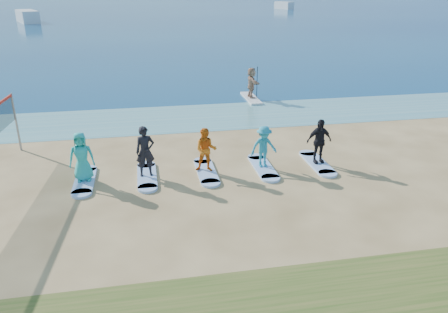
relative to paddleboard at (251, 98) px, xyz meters
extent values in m
plane|color=tan|center=(-5.00, -13.75, -0.06)|extent=(600.00, 600.00, 0.00)
plane|color=teal|center=(-5.00, -3.25, -0.05)|extent=(600.00, 600.00, 0.00)
plane|color=navy|center=(-5.00, 146.25, -0.05)|extent=(600.00, 600.00, 0.00)
cylinder|color=gray|center=(-11.89, -6.68, 1.19)|extent=(0.09, 0.09, 2.50)
cube|color=silver|center=(0.00, 0.00, 0.00)|extent=(0.72, 3.00, 0.12)
imported|color=tan|center=(0.00, 0.00, 0.97)|extent=(0.66, 1.73, 1.83)
cube|color=silver|center=(-25.71, 60.22, -0.06)|extent=(5.55, 8.76, 2.07)
cube|color=silver|center=(31.55, 90.80, -0.06)|extent=(4.13, 5.84, 1.83)
cube|color=#9ABCEF|center=(-8.85, -10.56, -0.01)|extent=(0.70, 2.20, 0.09)
imported|color=teal|center=(-8.85, -10.56, 0.93)|extent=(0.90, 0.61, 1.80)
cube|color=#9ABCEF|center=(-6.62, -10.56, -0.01)|extent=(0.70, 2.20, 0.09)
imported|color=black|center=(-6.62, -10.56, 0.97)|extent=(0.73, 0.52, 1.88)
cube|color=#9ABCEF|center=(-4.39, -10.56, -0.01)|extent=(0.70, 2.20, 0.09)
imported|color=orange|center=(-4.39, -10.56, 0.87)|extent=(0.93, 0.79, 1.67)
cube|color=#9ABCEF|center=(-2.16, -10.56, -0.01)|extent=(0.70, 2.20, 0.09)
imported|color=teal|center=(-2.16, -10.56, 0.85)|extent=(1.13, 0.75, 1.63)
cube|color=#9ABCEF|center=(0.08, -10.56, -0.01)|extent=(0.70, 2.20, 0.09)
imported|color=black|center=(0.08, -10.56, 0.92)|extent=(1.07, 0.52, 1.77)
camera|label=1|loc=(-6.55, -25.60, 6.70)|focal=35.00mm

